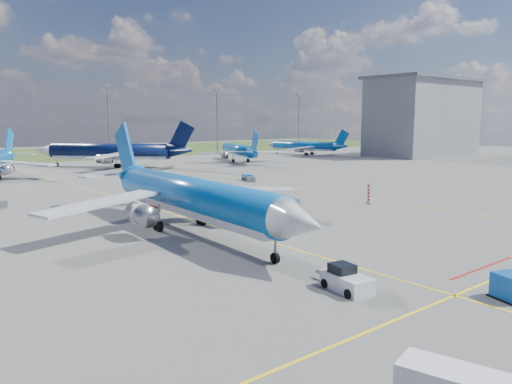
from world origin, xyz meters
TOP-DOWN VIEW (x-y plane):
  - ground at (0.00, 0.00)m, footprint 400.00×400.00m
  - taxiway_lines at (0.17, 27.70)m, footprint 60.25×160.00m
  - floodlight_masts at (10.00, 110.00)m, footprint 202.20×0.50m
  - terminal_building at (120.00, 60.00)m, footprint 42.00×22.00m
  - warning_post at (26.00, 8.00)m, footprint 0.50×0.50m
  - bg_jet_n at (20.14, 86.32)m, footprint 54.69×54.93m
  - bg_jet_ne at (56.09, 79.25)m, footprint 38.39×43.37m
  - bg_jet_ene at (91.28, 87.97)m, footprint 33.96×39.34m
  - main_airliner at (-3.65, 8.23)m, footprint 35.74×45.51m
  - pushback_tug at (-4.97, -14.49)m, footprint 2.55×5.48m
  - uld_container at (2.32, -22.77)m, footprint 2.32×2.60m
  - service_car_b at (-0.02, 24.29)m, footprint 5.46×2.78m
  - service_car_c at (15.44, 46.46)m, footprint 2.66×4.55m
  - baggage_tug_w at (16.39, 15.84)m, footprint 2.41×4.88m
  - baggage_tug_e at (29.64, 40.78)m, footprint 3.28×5.35m

SIDE VIEW (x-z plane):
  - ground at x=0.00m, z-range 0.00..0.00m
  - bg_jet_n at x=20.14m, z-range -5.76..5.76m
  - bg_jet_ne at x=56.09m, z-range -4.71..4.71m
  - bg_jet_ene at x=91.28m, z-range -4.39..4.39m
  - main_airliner at x=-3.65m, z-range -5.71..5.71m
  - taxiway_lines at x=0.17m, z-range 0.00..0.02m
  - baggage_tug_w at x=16.39m, z-range -0.03..1.02m
  - baggage_tug_e at x=29.64m, z-range -0.04..1.13m
  - service_car_c at x=15.44m, z-range 0.00..1.24m
  - pushback_tug at x=-4.97m, z-range -0.18..1.65m
  - service_car_b at x=-0.02m, z-range 0.00..1.48m
  - uld_container at x=2.32m, z-range 0.00..1.74m
  - warning_post at x=26.00m, z-range 0.00..3.00m
  - floodlight_masts at x=10.00m, z-range 1.21..23.91m
  - terminal_building at x=120.00m, z-range 0.07..26.07m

